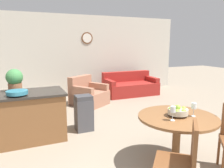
# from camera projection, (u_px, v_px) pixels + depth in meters

# --- Properties ---
(wall_back) EXTENTS (8.00, 0.09, 2.70)m
(wall_back) POSITION_uv_depth(u_px,v_px,m) (73.00, 55.00, 7.41)
(wall_back) COLOR beige
(wall_back) RESTS_ON ground_plane
(dining_table) EXTENTS (1.11, 1.11, 0.74)m
(dining_table) POSITION_uv_depth(u_px,v_px,m) (177.00, 127.00, 3.10)
(dining_table) COLOR brown
(dining_table) RESTS_ON ground_plane
(dining_chair_near_left) EXTENTS (0.59, 0.59, 0.93)m
(dining_chair_near_left) POSITION_uv_depth(u_px,v_px,m) (182.00, 159.00, 2.35)
(dining_chair_near_left) COLOR brown
(dining_chair_near_left) RESTS_ON ground_plane
(fruit_bowl) EXTENTS (0.28, 0.28, 0.16)m
(fruit_bowl) POSITION_uv_depth(u_px,v_px,m) (178.00, 111.00, 3.06)
(fruit_bowl) COLOR #B7B29E
(fruit_bowl) RESTS_ON dining_table
(wine_glass_left) EXTENTS (0.07, 0.07, 0.20)m
(wine_glass_left) POSITION_uv_depth(u_px,v_px,m) (173.00, 110.00, 2.87)
(wine_glass_left) COLOR silver
(wine_glass_left) RESTS_ON dining_table
(wine_glass_right) EXTENTS (0.07, 0.07, 0.20)m
(wine_glass_right) POSITION_uv_depth(u_px,v_px,m) (194.00, 106.00, 3.03)
(wine_glass_right) COLOR silver
(wine_glass_right) RESTS_ON dining_table
(kitchen_island) EXTENTS (1.43, 0.82, 0.89)m
(kitchen_island) POSITION_uv_depth(u_px,v_px,m) (25.00, 117.00, 3.94)
(kitchen_island) COLOR brown
(kitchen_island) RESTS_ON ground_plane
(teal_bowl) EXTENTS (0.35, 0.35, 0.09)m
(teal_bowl) POSITION_uv_depth(u_px,v_px,m) (17.00, 93.00, 3.63)
(teal_bowl) COLOR teal
(teal_bowl) RESTS_ON kitchen_island
(potted_plant) EXTENTS (0.30, 0.30, 0.41)m
(potted_plant) POSITION_uv_depth(u_px,v_px,m) (15.00, 80.00, 3.95)
(potted_plant) COLOR #A36642
(potted_plant) RESTS_ON kitchen_island
(trash_bin) EXTENTS (0.34, 0.30, 0.73)m
(trash_bin) POSITION_uv_depth(u_px,v_px,m) (84.00, 113.00, 4.41)
(trash_bin) COLOR #47474C
(trash_bin) RESTS_ON ground_plane
(couch) EXTENTS (1.80, 0.95, 0.77)m
(couch) POSITION_uv_depth(u_px,v_px,m) (130.00, 87.00, 7.54)
(couch) COLOR maroon
(couch) RESTS_ON ground_plane
(armchair) EXTENTS (1.18, 1.20, 0.81)m
(armchair) POSITION_uv_depth(u_px,v_px,m) (88.00, 95.00, 6.30)
(armchair) COLOR #A87056
(armchair) RESTS_ON ground_plane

